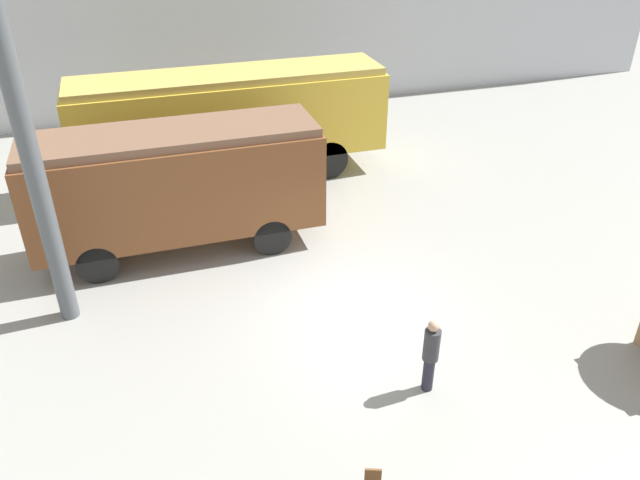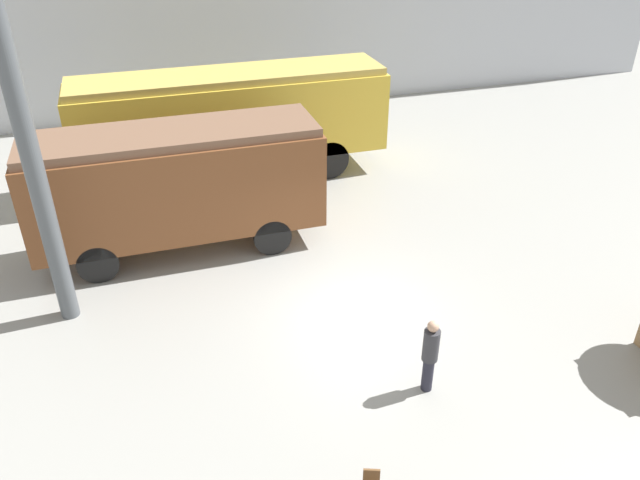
% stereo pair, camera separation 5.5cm
% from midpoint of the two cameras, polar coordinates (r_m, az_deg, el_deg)
% --- Properties ---
extents(ground_plane, '(80.00, 80.00, 0.00)m').
position_cam_midpoint_polar(ground_plane, '(15.82, 3.11, -6.46)').
color(ground_plane, gray).
extents(backdrop_wall, '(44.00, 0.15, 9.00)m').
position_cam_midpoint_polar(backdrop_wall, '(28.40, -8.31, 20.23)').
color(backdrop_wall, '#B2B7C1').
rests_on(backdrop_wall, ground_plane).
extents(passenger_coach_vintage, '(10.63, 2.41, 3.79)m').
position_cam_midpoint_polar(passenger_coach_vintage, '(21.98, -8.02, 11.24)').
color(passenger_coach_vintage, gold).
rests_on(passenger_coach_vintage, ground_plane).
extents(passenger_coach_wooden, '(7.94, 2.42, 3.62)m').
position_cam_midpoint_polar(passenger_coach_wooden, '(17.77, -12.86, 5.28)').
color(passenger_coach_wooden, brown).
rests_on(passenger_coach_wooden, ground_plane).
extents(visitor_person, '(0.34, 0.34, 1.80)m').
position_cam_midpoint_polar(visitor_person, '(13.25, 10.15, -10.14)').
color(visitor_person, '#262633').
rests_on(visitor_person, ground_plane).
extents(support_pillar, '(0.44, 0.44, 8.00)m').
position_cam_midpoint_polar(support_pillar, '(14.95, -24.62, 6.06)').
color(support_pillar, '#4C5156').
rests_on(support_pillar, ground_plane).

